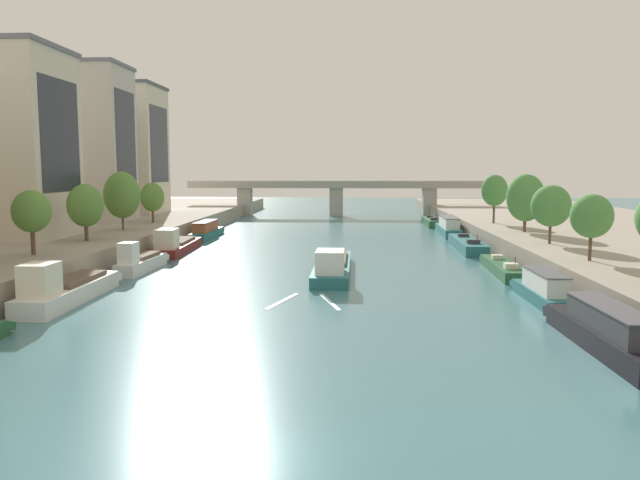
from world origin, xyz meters
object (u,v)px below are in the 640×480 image
object	(u,v)px
moored_boat_right_far	(448,227)
tree_right_third	(551,206)
moored_boat_left_end	(66,289)
tree_left_end_of_row	(85,206)
tree_right_distant	(526,198)
moored_boat_right_midway	(431,222)
tree_left_far	(122,195)
moored_boat_right_gap_after	(606,331)
tree_left_midway	(31,212)
bridge_far	(336,193)
moored_boat_left_near	(176,245)
tree_right_by_lamp	(495,190)
moored_boat_right_end	(502,267)
tree_right_midway	(592,216)
moored_boat_left_far	(207,231)
moored_boat_left_upstream	(140,262)
moored_boat_right_upstream	(467,244)
tree_left_second	(152,197)
barge_midriver	(332,265)
moored_boat_right_near	(543,289)

from	to	relation	value
moored_boat_right_far	tree_right_third	bearing A→B (deg)	-80.42
moored_boat_left_end	tree_left_end_of_row	world-z (taller)	tree_left_end_of_row
moored_boat_right_far	tree_right_distant	distance (m)	21.20
moored_boat_right_midway	tree_left_far	size ratio (longest dim) A/B	1.75
moored_boat_right_gap_after	tree_left_midway	xyz separation A→B (m)	(-42.06, 18.48, 5.19)
bridge_far	moored_boat_right_far	bearing A→B (deg)	-64.29
moored_boat_left_near	tree_left_far	bearing A→B (deg)	159.78
tree_right_third	tree_right_by_lamp	size ratio (longest dim) A/B	0.88
moored_boat_right_end	tree_right_midway	size ratio (longest dim) A/B	2.41
moored_boat_left_far	tree_left_end_of_row	bearing A→B (deg)	-104.51
moored_boat_left_upstream	moored_boat_right_gap_after	world-z (taller)	moored_boat_left_upstream
moored_boat_right_end	moored_boat_right_midway	xyz separation A→B (m)	(-0.41, 51.01, 0.11)
moored_boat_right_upstream	tree_left_end_of_row	xyz separation A→B (m)	(-42.30, -14.34, 5.54)
moored_boat_left_upstream	tree_left_second	bearing A→B (deg)	105.47
tree_right_third	tree_right_by_lamp	distance (m)	24.18
barge_midriver	tree_right_distant	xyz separation A→B (m)	(22.67, 17.35, 5.68)
moored_boat_left_near	moored_boat_right_gap_after	world-z (taller)	moored_boat_left_near
moored_boat_right_end	moored_boat_right_upstream	size ratio (longest dim) A/B	0.85
moored_boat_right_midway	tree_left_far	bearing A→B (deg)	-140.25
tree_right_midway	barge_midriver	bearing A→B (deg)	163.34
moored_boat_left_far	bridge_far	world-z (taller)	bridge_far
tree_left_second	bridge_far	world-z (taller)	tree_left_second
moored_boat_right_gap_after	bridge_far	size ratio (longest dim) A/B	0.21
moored_boat_left_upstream	moored_boat_right_upstream	size ratio (longest dim) A/B	0.66
tree_right_third	moored_boat_left_far	bearing A→B (deg)	148.36
moored_boat_right_end	tree_left_midway	xyz separation A→B (m)	(-42.57, -7.36, 5.75)
tree_left_end_of_row	tree_left_second	size ratio (longest dim) A/B	1.06
tree_left_far	tree_right_by_lamp	bearing A→B (deg)	14.17
tree_left_midway	tree_right_third	bearing A→B (deg)	12.79
moored_boat_left_far	bridge_far	xyz separation A→B (m)	(17.84, 43.85, 3.76)
moored_boat_right_upstream	tree_right_by_lamp	size ratio (longest dim) A/B	2.32
moored_boat_left_near	tree_left_second	xyz separation A→B (m)	(-7.08, 13.38, 5.10)
moored_boat_right_gap_after	tree_left_midway	world-z (taller)	tree_left_midway
tree_right_by_lamp	tree_right_midway	bearing A→B (deg)	-90.30
moored_boat_right_gap_after	tree_right_midway	xyz separation A→B (m)	(5.63, 17.64, 5.05)
tree_right_by_lamp	barge_midriver	bearing A→B (deg)	-126.34
moored_boat_left_far	tree_left_far	size ratio (longest dim) A/B	1.88
tree_left_midway	tree_left_far	distance (m)	22.87
moored_boat_left_far	tree_right_midway	size ratio (longest dim) A/B	2.46
tree_right_distant	tree_left_midway	bearing A→B (deg)	-154.84
moored_boat_right_gap_after	bridge_far	distance (m)	100.33
moored_boat_right_near	bridge_far	distance (m)	88.18
moored_boat_left_near	tree_right_by_lamp	distance (m)	44.07
moored_boat_left_end	bridge_far	size ratio (longest dim) A/B	0.22
moored_boat_left_end	moored_boat_left_near	distance (m)	28.18
moored_boat_left_near	tree_left_end_of_row	bearing A→B (deg)	-125.67
tree_left_end_of_row	moored_boat_right_upstream	bearing A→B (deg)	18.73
moored_boat_left_upstream	tree_left_end_of_row	distance (m)	9.81
moored_boat_right_far	tree_left_end_of_row	size ratio (longest dim) A/B	2.47
barge_midriver	moored_boat_right_far	xyz separation A→B (m)	(16.58, 36.93, 0.30)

